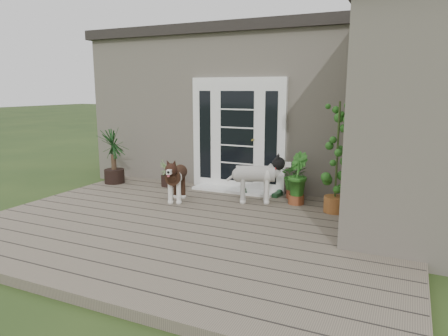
% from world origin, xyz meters
% --- Properties ---
extents(deck, '(6.20, 4.60, 0.12)m').
position_xyz_m(deck, '(0.00, 0.40, 0.06)').
color(deck, '#6B5B4C').
rests_on(deck, ground).
extents(house_main, '(7.40, 4.00, 3.10)m').
position_xyz_m(house_main, '(0.00, 4.65, 1.55)').
color(house_main, '#665E54').
rests_on(house_main, ground).
extents(roof_main, '(7.60, 4.20, 0.20)m').
position_xyz_m(roof_main, '(0.00, 4.65, 3.20)').
color(roof_main, '#2D2826').
rests_on(roof_main, house_main).
extents(house_wing, '(1.60, 2.40, 3.10)m').
position_xyz_m(house_wing, '(2.90, 1.50, 1.55)').
color(house_wing, '#665E54').
rests_on(house_wing, ground).
extents(door_unit, '(1.90, 0.14, 2.15)m').
position_xyz_m(door_unit, '(-0.20, 2.60, 1.19)').
color(door_unit, white).
rests_on(door_unit, deck).
extents(door_step, '(1.60, 0.40, 0.05)m').
position_xyz_m(door_step, '(-0.20, 2.40, 0.14)').
color(door_step, white).
rests_on(door_step, deck).
extents(brindle_dog, '(0.58, 0.89, 0.68)m').
position_xyz_m(brindle_dog, '(-0.83, 1.36, 0.46)').
color(brindle_dog, '#3C2316').
rests_on(brindle_dog, deck).
extents(white_dog, '(0.97, 0.69, 0.74)m').
position_xyz_m(white_dog, '(0.45, 1.84, 0.49)').
color(white_dog, silver).
rests_on(white_dog, deck).
extents(spider_plant, '(0.65, 0.65, 0.59)m').
position_xyz_m(spider_plant, '(-1.56, 2.27, 0.41)').
color(spider_plant, '#85935A').
rests_on(spider_plant, deck).
extents(yucca, '(1.01, 1.01, 1.13)m').
position_xyz_m(yucca, '(-2.75, 2.02, 0.69)').
color(yucca, '#113316').
rests_on(yucca, deck).
extents(herb_a, '(0.63, 0.63, 0.60)m').
position_xyz_m(herb_a, '(0.97, 2.40, 0.42)').
color(herb_a, '#2C651D').
rests_on(herb_a, deck).
extents(herb_b, '(0.60, 0.60, 0.66)m').
position_xyz_m(herb_b, '(1.12, 2.06, 0.45)').
color(herb_b, '#265C1A').
rests_on(herb_b, deck).
extents(herb_c, '(0.37, 0.37, 0.49)m').
position_xyz_m(herb_c, '(2.18, 2.40, 0.37)').
color(herb_c, '#1B4C15').
rests_on(herb_c, deck).
extents(sapling, '(0.66, 0.66, 1.81)m').
position_xyz_m(sapling, '(1.80, 1.85, 1.03)').
color(sapling, '#1A5D1E').
rests_on(sapling, deck).
extents(clog_left, '(0.25, 0.32, 0.09)m').
position_xyz_m(clog_left, '(0.05, 2.31, 0.16)').
color(clog_left, black).
rests_on(clog_left, deck).
extents(clog_right, '(0.19, 0.33, 0.09)m').
position_xyz_m(clog_right, '(0.68, 2.39, 0.17)').
color(clog_right, '#14331B').
rests_on(clog_right, deck).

